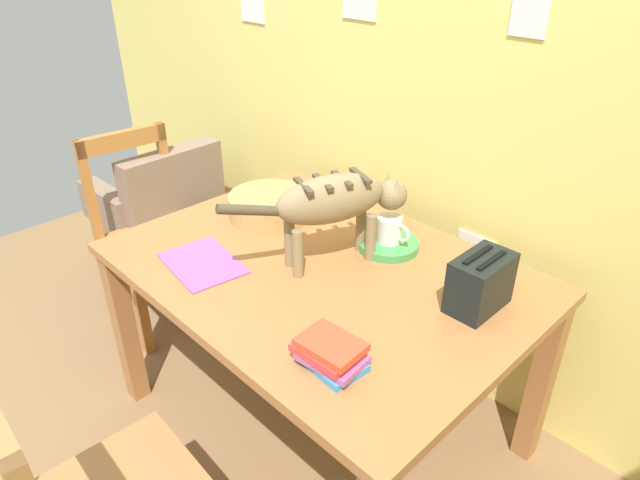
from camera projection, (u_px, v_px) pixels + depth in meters
The scene contains 11 objects.
wall_rear at pixel (424, 75), 2.08m from camera, with size 4.82×0.11×2.50m.
dining_table at pixel (320, 286), 1.91m from camera, with size 1.39×1.00×0.74m.
cat at pixel (337, 202), 1.79m from camera, with size 0.28×0.62×0.32m.
saucer_bowl at pixel (388, 244), 1.96m from camera, with size 0.22×0.22×0.03m, color #3F964E.
coffee_mug at pixel (390, 229), 1.93m from camera, with size 0.13×0.09×0.09m.
magazine at pixel (203, 263), 1.87m from camera, with size 0.30×0.21×0.01m, color #994E9E.
book_stack at pixel (331, 354), 1.42m from camera, with size 0.19×0.14×0.08m.
wicker_basket at pixel (270, 205), 2.16m from camera, with size 0.32×0.32×0.09m.
toaster at pixel (480, 283), 1.62m from camera, with size 0.12×0.20×0.18m.
wooden_chair_near at pixel (151, 236), 2.63m from camera, with size 0.45×0.45×0.93m.
wicker_armchair at pixel (160, 228), 3.07m from camera, with size 0.61×0.61×0.78m.
Camera 1 is at (1.24, -0.08, 1.74)m, focal length 31.00 mm.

